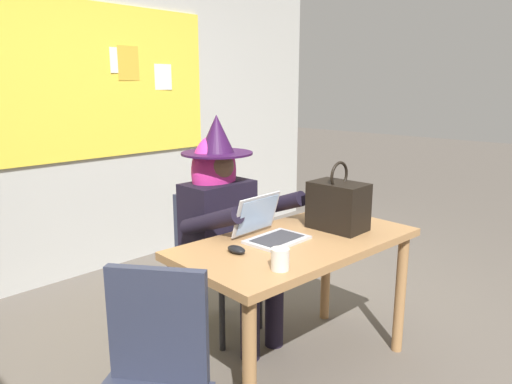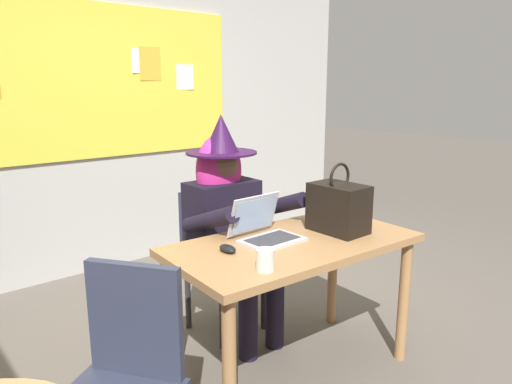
% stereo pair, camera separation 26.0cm
% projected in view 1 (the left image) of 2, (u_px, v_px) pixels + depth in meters
% --- Properties ---
extents(ground_plane, '(24.00, 24.00, 0.00)m').
position_uv_depth(ground_plane, '(279.00, 373.00, 2.56)').
color(ground_plane, '#5B544C').
extents(wall_back_bulletin, '(5.44, 2.33, 2.75)m').
position_uv_depth(wall_back_bulletin, '(76.00, 103.00, 3.66)').
color(wall_back_bulletin, '#B2B2AD').
rests_on(wall_back_bulletin, ground).
extents(desk_main, '(1.32, 0.75, 0.75)m').
position_uv_depth(desk_main, '(298.00, 259.00, 2.46)').
color(desk_main, '#A37547').
rests_on(desk_main, ground).
extents(chair_at_desk, '(0.44, 0.44, 0.89)m').
position_uv_depth(chair_at_desk, '(212.00, 253.00, 2.96)').
color(chair_at_desk, '#2D3347').
rests_on(chair_at_desk, ground).
extents(person_costumed, '(0.60, 0.68, 1.36)m').
position_uv_depth(person_costumed, '(225.00, 215.00, 2.82)').
color(person_costumed, black).
rests_on(person_costumed, ground).
extents(laptop, '(0.31, 0.29, 0.22)m').
position_uv_depth(laptop, '(269.00, 230.00, 2.43)').
color(laptop, '#B7B7BC').
rests_on(laptop, desk_main).
extents(computer_mouse, '(0.06, 0.10, 0.03)m').
position_uv_depth(computer_mouse, '(236.00, 250.00, 2.23)').
color(computer_mouse, black).
rests_on(computer_mouse, desk_main).
extents(handbag, '(0.20, 0.30, 0.38)m').
position_uv_depth(handbag, '(338.00, 205.00, 2.58)').
color(handbag, black).
rests_on(handbag, desk_main).
extents(coffee_mug, '(0.08, 0.08, 0.09)m').
position_uv_depth(coffee_mug, '(280.00, 259.00, 2.02)').
color(coffee_mug, silver).
rests_on(coffee_mug, desk_main).
extents(chair_spare_by_window, '(0.58, 0.58, 0.88)m').
position_uv_depth(chair_spare_by_window, '(149.00, 384.00, 1.67)').
color(chair_spare_by_window, '#2D3347').
rests_on(chair_spare_by_window, ground).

